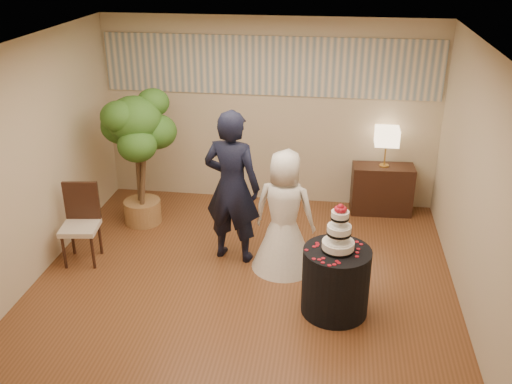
% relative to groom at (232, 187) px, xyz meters
% --- Properties ---
extents(floor, '(5.00, 5.00, 0.00)m').
position_rel_groom_xyz_m(floor, '(0.23, -0.64, -0.99)').
color(floor, brown).
rests_on(floor, ground).
extents(ceiling, '(5.00, 5.00, 0.00)m').
position_rel_groom_xyz_m(ceiling, '(0.23, -0.64, 1.81)').
color(ceiling, white).
rests_on(ceiling, wall_back).
extents(wall_back, '(5.00, 0.06, 2.80)m').
position_rel_groom_xyz_m(wall_back, '(0.23, 1.86, 0.41)').
color(wall_back, '#C5B392').
rests_on(wall_back, ground).
extents(wall_front, '(5.00, 0.06, 2.80)m').
position_rel_groom_xyz_m(wall_front, '(0.23, -3.14, 0.41)').
color(wall_front, '#C5B392').
rests_on(wall_front, ground).
extents(wall_left, '(0.06, 5.00, 2.80)m').
position_rel_groom_xyz_m(wall_left, '(-2.27, -0.64, 0.41)').
color(wall_left, '#C5B392').
rests_on(wall_left, ground).
extents(wall_right, '(0.06, 5.00, 2.80)m').
position_rel_groom_xyz_m(wall_right, '(2.73, -0.64, 0.41)').
color(wall_right, '#C5B392').
rests_on(wall_right, ground).
extents(mural_border, '(4.90, 0.02, 0.85)m').
position_rel_groom_xyz_m(mural_border, '(0.23, 1.84, 1.11)').
color(mural_border, '#AAA99C').
rests_on(mural_border, wall_back).
extents(groom, '(0.80, 0.60, 1.97)m').
position_rel_groom_xyz_m(groom, '(0.00, 0.00, 0.00)').
color(groom, black).
rests_on(groom, floor).
extents(bride, '(0.92, 0.92, 1.54)m').
position_rel_groom_xyz_m(bride, '(0.66, -0.14, -0.21)').
color(bride, white).
rests_on(bride, floor).
extents(cake_table, '(0.74, 0.74, 0.77)m').
position_rel_groom_xyz_m(cake_table, '(1.32, -0.99, -0.60)').
color(cake_table, black).
rests_on(cake_table, floor).
extents(wedding_cake, '(0.35, 0.35, 0.55)m').
position_rel_groom_xyz_m(wedding_cake, '(1.32, -0.99, 0.06)').
color(wedding_cake, white).
rests_on(wedding_cake, cake_table).
extents(console, '(0.91, 0.44, 0.74)m').
position_rel_groom_xyz_m(console, '(1.96, 1.61, -0.62)').
color(console, black).
rests_on(console, floor).
extents(table_lamp, '(0.34, 0.34, 0.58)m').
position_rel_groom_xyz_m(table_lamp, '(1.96, 1.61, 0.04)').
color(table_lamp, beige).
rests_on(table_lamp, console).
extents(ficus_tree, '(1.24, 1.24, 1.97)m').
position_rel_groom_xyz_m(ficus_tree, '(-1.47, 0.78, -0.00)').
color(ficus_tree, '#305D1D').
rests_on(ficus_tree, floor).
extents(side_chair, '(0.53, 0.54, 1.01)m').
position_rel_groom_xyz_m(side_chair, '(-1.88, -0.38, -0.48)').
color(side_chair, black).
rests_on(side_chair, floor).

